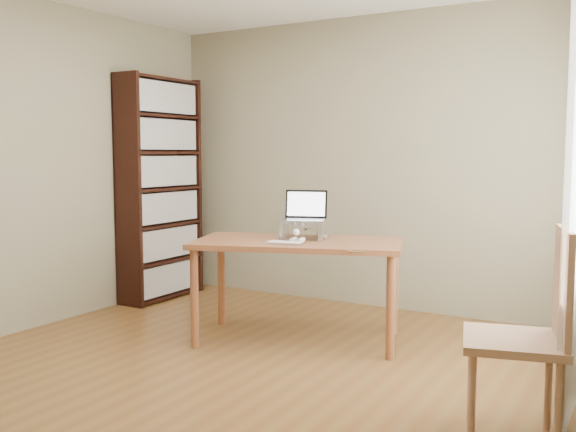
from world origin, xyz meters
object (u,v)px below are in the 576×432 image
Objects in this scene: cat at (307,230)px; chair at (532,329)px; laptop at (307,213)px; bookshelf at (161,189)px; desk at (298,252)px; keyboard at (285,243)px.

chair is (1.77, -1.06, -0.25)m from cat.
laptop is 0.36× the size of chair.
bookshelf is 5.64× the size of laptop.
keyboard is (0.02, -0.22, 0.10)m from desk.
chair is (1.79, -1.08, -0.37)m from laptop.
desk is at bearing 137.61° from chair.
cat is 2.08m from chair.
bookshelf is 4.28× the size of cat.
chair reaches higher than cat.
chair is at bearing -32.40° from keyboard.
bookshelf is 3.96m from chair.
laptop is at bearing 109.81° from cat.
keyboard is 1.92m from chair.
cat reaches higher than desk.
chair is at bearing -42.02° from cat.
chair is at bearing -46.46° from desk.
laptop is 1.35× the size of keyboard.
chair is at bearing -49.76° from laptop.
keyboard is (1.84, -0.81, -0.29)m from bookshelf.
desk is 3.38× the size of cat.
bookshelf reaches higher than chair.
bookshelf is at bearing 142.46° from chair.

